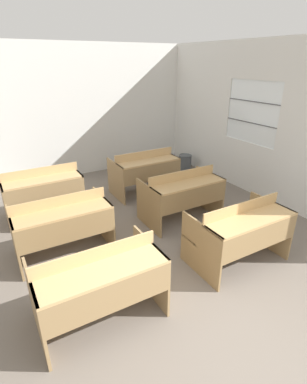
% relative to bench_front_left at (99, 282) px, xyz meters
% --- Properties ---
extents(ground_plane, '(30.00, 30.00, 0.00)m').
position_rel_bench_front_left_xyz_m(ground_plane, '(0.90, -1.20, -0.48)').
color(ground_plane, '#70665B').
extents(wall_back, '(6.06, 0.06, 2.89)m').
position_rel_bench_front_left_xyz_m(wall_back, '(0.90, 4.46, 0.97)').
color(wall_back, silver).
rests_on(wall_back, ground_plane).
extents(wall_right_with_window, '(0.06, 5.63, 2.89)m').
position_rel_bench_front_left_xyz_m(wall_right_with_window, '(3.90, 1.60, 0.96)').
color(wall_right_with_window, silver).
rests_on(wall_right_with_window, ground_plane).
extents(bench_front_left, '(1.27, 0.78, 0.88)m').
position_rel_bench_front_left_xyz_m(bench_front_left, '(0.00, 0.00, 0.00)').
color(bench_front_left, '#97784E').
rests_on(bench_front_left, ground_plane).
extents(bench_front_right, '(1.27, 0.78, 0.88)m').
position_rel_bench_front_left_xyz_m(bench_front_right, '(1.96, 0.02, 0.00)').
color(bench_front_right, olive).
rests_on(bench_front_right, ground_plane).
extents(bench_second_left, '(1.27, 0.78, 0.88)m').
position_rel_bench_front_left_xyz_m(bench_second_left, '(-0.02, 1.37, 0.00)').
color(bench_second_left, olive).
rests_on(bench_second_left, ground_plane).
extents(bench_second_right, '(1.27, 0.78, 0.88)m').
position_rel_bench_front_left_xyz_m(bench_second_right, '(1.97, 1.36, 0.00)').
color(bench_second_right, olive).
rests_on(bench_second_right, ground_plane).
extents(bench_third_left, '(1.27, 0.78, 0.88)m').
position_rel_bench_front_left_xyz_m(bench_third_left, '(-0.01, 2.69, 0.00)').
color(bench_third_left, '#97794F').
rests_on(bench_third_left, ground_plane).
extents(bench_third_right, '(1.27, 0.78, 0.88)m').
position_rel_bench_front_left_xyz_m(bench_third_right, '(1.98, 2.68, 0.00)').
color(bench_third_right, '#9A7C52').
rests_on(bench_third_right, ground_plane).
extents(wastepaper_bin, '(0.32, 0.32, 0.36)m').
position_rel_bench_front_left_xyz_m(wastepaper_bin, '(3.55, 3.47, -0.30)').
color(wastepaper_bin, '#474C51').
rests_on(wastepaper_bin, ground_plane).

